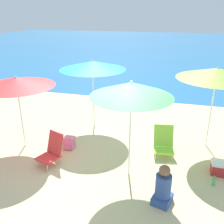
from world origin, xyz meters
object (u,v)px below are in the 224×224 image
object	(u,v)px
beach_umbrella_red	(16,82)
beach_umbrella_teal	(93,65)
person_seated_far	(163,188)
cooler_box	(221,168)
beach_chair_lime	(164,142)
beach_umbrella_green	(131,90)
water_bottle	(214,181)
backpack_pink	(69,143)
beach_chair_red	(52,150)
beach_umbrella_lime	(217,74)

from	to	relation	value
beach_umbrella_red	beach_umbrella_teal	bearing A→B (deg)	50.65
person_seated_far	cooler_box	xyz separation A→B (m)	(1.21, 1.28, -0.19)
beach_chair_lime	person_seated_far	xyz separation A→B (m)	(0.13, -1.85, 0.01)
beach_umbrella_teal	person_seated_far	xyz separation A→B (m)	(2.43, -3.03, -1.63)
beach_umbrella_red	person_seated_far	world-z (taller)	beach_umbrella_red
beach_umbrella_green	water_bottle	xyz separation A→B (m)	(1.83, 0.08, -1.90)
backpack_pink	water_bottle	distance (m)	3.68
water_bottle	cooler_box	size ratio (longest dim) A/B	0.63
person_seated_far	cooler_box	bearing A→B (deg)	61.97
beach_umbrella_red	person_seated_far	xyz separation A→B (m)	(3.86, -1.29, -1.46)
beach_umbrella_red	beach_chair_red	world-z (taller)	beach_umbrella_red
beach_umbrella_lime	beach_umbrella_red	world-z (taller)	beach_umbrella_lime
beach_chair_lime	beach_umbrella_green	bearing A→B (deg)	-131.19
beach_umbrella_teal	beach_umbrella_red	bearing A→B (deg)	-129.35
beach_umbrella_lime	beach_umbrella_green	bearing A→B (deg)	-133.68
beach_chair_red	beach_chair_lime	world-z (taller)	beach_chair_red
beach_umbrella_lime	beach_umbrella_green	xyz separation A→B (m)	(-1.80, -1.88, -0.01)
beach_umbrella_red	backpack_pink	world-z (taller)	beach_umbrella_red
beach_umbrella_lime	backpack_pink	bearing A→B (deg)	-162.09
beach_chair_lime	water_bottle	bearing A→B (deg)	-52.16
beach_chair_red	beach_umbrella_green	bearing A→B (deg)	20.90
beach_umbrella_teal	beach_umbrella_green	size ratio (longest dim) A/B	0.97
cooler_box	beach_umbrella_green	bearing A→B (deg)	-164.72
beach_umbrella_lime	cooler_box	xyz separation A→B (m)	(0.22, -1.33, -1.87)
backpack_pink	cooler_box	xyz separation A→B (m)	(3.81, -0.17, -0.01)
beach_umbrella_teal	water_bottle	bearing A→B (deg)	-32.77
beach_umbrella_lime	beach_chair_red	bearing A→B (deg)	-152.69
beach_umbrella_lime	water_bottle	distance (m)	2.63
beach_chair_lime	cooler_box	distance (m)	1.47
beach_chair_red	person_seated_far	world-z (taller)	person_seated_far
beach_chair_red	backpack_pink	distance (m)	0.78
beach_umbrella_green	water_bottle	size ratio (longest dim) A/B	7.87
beach_umbrella_teal	beach_umbrella_lime	size ratio (longest dim) A/B	0.97
beach_umbrella_teal	backpack_pink	bearing A→B (deg)	-96.04
water_bottle	beach_umbrella_red	bearing A→B (deg)	174.42
person_seated_far	cooler_box	world-z (taller)	person_seated_far
beach_umbrella_green	beach_chair_lime	size ratio (longest dim) A/B	2.94
beach_umbrella_red	beach_chair_red	bearing A→B (deg)	-26.67
beach_chair_red	water_bottle	xyz separation A→B (m)	(3.72, 0.11, -0.25)
person_seated_far	water_bottle	world-z (taller)	person_seated_far
beach_umbrella_green	water_bottle	bearing A→B (deg)	2.59
beach_umbrella_teal	person_seated_far	bearing A→B (deg)	-51.26
person_seated_far	water_bottle	distance (m)	1.32
cooler_box	backpack_pink	bearing A→B (deg)	177.42
beach_chair_red	beach_chair_lime	xyz separation A→B (m)	(2.57, 1.14, -0.02)
cooler_box	beach_umbrella_lime	bearing A→B (deg)	99.35
beach_umbrella_teal	beach_umbrella_red	world-z (taller)	beach_umbrella_teal
beach_chair_lime	water_bottle	size ratio (longest dim) A/B	2.68
person_seated_far	backpack_pink	bearing A→B (deg)	166.26
beach_umbrella_lime	backpack_pink	xyz separation A→B (m)	(-3.59, -1.16, -1.86)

